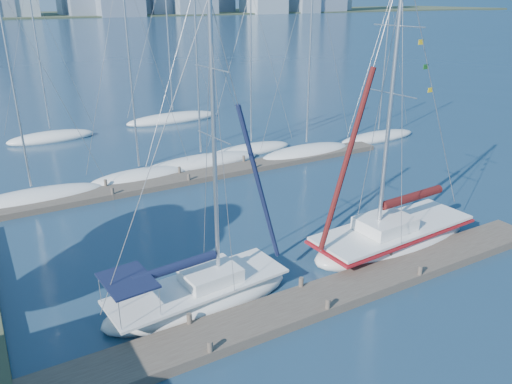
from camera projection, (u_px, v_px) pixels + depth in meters
ground at (313, 305)px, 20.16m from camera, size 700.00×700.00×0.00m
near_dock at (314, 301)px, 20.08m from camera, size 26.00×2.00×0.40m
far_dock at (198, 176)px, 33.89m from camera, size 30.00×1.80×0.36m
sailboat_navy at (199, 283)px, 19.87m from camera, size 8.11×3.28×12.23m
sailboat_maroon at (393, 228)px, 24.50m from camera, size 9.46×3.54×13.80m
bg_boat_0 at (33, 198)px, 30.03m from camera, size 8.61×2.92×12.89m
bg_boat_1 at (140, 176)px, 33.59m from camera, size 6.98×2.73×14.15m
bg_boat_2 at (201, 163)px, 36.36m from camera, size 9.40×4.24×12.47m
bg_boat_3 at (251, 149)px, 39.54m from camera, size 7.22×3.42×12.39m
bg_boat_4 at (306, 152)px, 38.68m from camera, size 8.08×2.92×15.02m
bg_boat_5 at (378, 137)px, 43.02m from camera, size 8.03×3.04×11.89m
bg_boat_6 at (51, 137)px, 42.82m from camera, size 7.22×2.50×13.20m
bg_boat_7 at (173, 118)px, 49.23m from camera, size 9.65×3.50×14.42m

